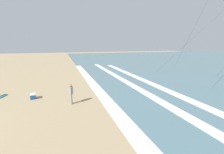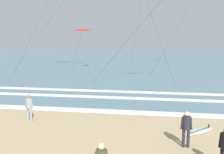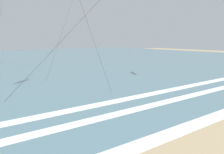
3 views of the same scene
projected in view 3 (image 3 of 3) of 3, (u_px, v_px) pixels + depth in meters
wave_foam_shoreline at (168, 135)px, 12.14m from camera, size 53.93×1.08×0.01m
wave_foam_mid_break at (103, 117)px, 14.79m from camera, size 53.84×0.92×0.01m
wave_foam_outer_break at (54, 114)px, 15.49m from camera, size 45.03×1.01×0.01m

